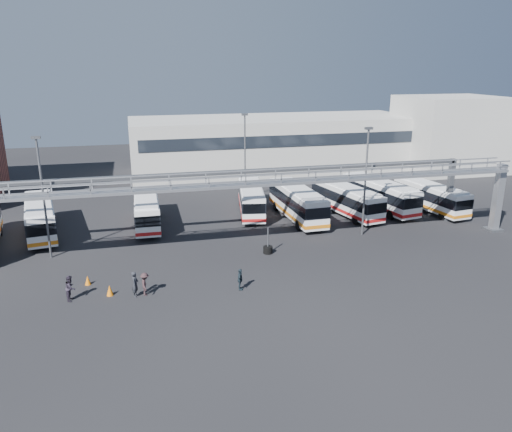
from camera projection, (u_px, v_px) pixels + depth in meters
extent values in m
plane|color=black|center=(258.00, 276.00, 38.33)|extent=(140.00, 140.00, 0.00)
cube|color=#93959B|center=(498.00, 198.00, 47.81)|extent=(0.70, 0.70, 6.60)
cube|color=#4C4F54|center=(493.00, 229.00, 48.74)|extent=(1.40, 1.40, 0.25)
cube|color=#93959B|center=(244.00, 184.00, 41.18)|extent=(50.00, 1.80, 0.22)
cube|color=#93959B|center=(246.00, 175.00, 40.11)|extent=(50.00, 0.10, 0.10)
cube|color=#93959B|center=(241.00, 171.00, 41.69)|extent=(50.00, 0.10, 0.10)
cube|color=#4C4F54|center=(234.00, 172.00, 44.83)|extent=(45.00, 0.50, 0.35)
cube|color=#9E9E99|center=(273.00, 144.00, 75.19)|extent=(42.00, 14.00, 8.00)
cube|color=#B2B2AD|center=(450.00, 134.00, 75.23)|extent=(14.00, 12.00, 11.00)
cylinder|color=#4C4F54|center=(44.00, 200.00, 40.57)|extent=(0.18, 0.18, 10.00)
cube|color=#4C4F54|center=(36.00, 138.00, 39.07)|extent=(0.70, 0.35, 0.22)
cylinder|color=#4C4F54|center=(365.00, 184.00, 46.15)|extent=(0.18, 0.18, 10.00)
cube|color=#4C4F54|center=(369.00, 128.00, 44.65)|extent=(0.70, 0.35, 0.22)
cylinder|color=#4C4F54|center=(245.00, 159.00, 58.20)|extent=(0.18, 0.18, 10.00)
cube|color=#4C4F54|center=(245.00, 114.00, 56.70)|extent=(0.70, 0.35, 0.22)
cylinder|color=black|center=(0.00, 230.00, 47.27)|extent=(0.44, 1.03, 1.00)
cube|color=silver|center=(40.00, 217.00, 47.15)|extent=(4.16, 10.90, 2.66)
cube|color=black|center=(40.00, 214.00, 47.06)|extent=(4.23, 10.97, 1.06)
cube|color=#C76B12|center=(41.00, 226.00, 47.43)|extent=(4.22, 10.96, 0.34)
cube|color=silver|center=(38.00, 202.00, 46.74)|extent=(3.74, 9.81, 0.15)
cylinder|color=black|center=(30.00, 242.00, 44.12)|extent=(0.45, 1.00, 0.97)
cylinder|color=black|center=(56.00, 239.00, 44.96)|extent=(0.45, 1.00, 0.97)
cylinder|color=black|center=(29.00, 221.00, 50.09)|extent=(0.45, 1.00, 0.97)
cylinder|color=black|center=(53.00, 219.00, 50.93)|extent=(0.45, 1.00, 0.97)
cube|color=silver|center=(147.00, 210.00, 49.80)|extent=(2.46, 10.07, 2.51)
cube|color=black|center=(147.00, 207.00, 49.72)|extent=(2.52, 10.13, 1.00)
cube|color=#A41414|center=(147.00, 218.00, 50.06)|extent=(2.51, 10.12, 0.32)
cube|color=silver|center=(146.00, 197.00, 49.41)|extent=(2.22, 9.06, 0.15)
cylinder|color=black|center=(137.00, 232.00, 46.95)|extent=(0.29, 0.92, 0.91)
cylinder|color=black|center=(159.00, 230.00, 47.39)|extent=(0.29, 0.92, 0.91)
cylinder|color=black|center=(137.00, 213.00, 52.93)|extent=(0.29, 0.92, 0.91)
cylinder|color=black|center=(157.00, 212.00, 53.37)|extent=(0.29, 0.92, 0.91)
cube|color=silver|center=(251.00, 198.00, 53.88)|extent=(4.10, 10.51, 2.56)
cube|color=black|center=(251.00, 196.00, 53.79)|extent=(4.17, 10.57, 1.03)
cube|color=#A41414|center=(251.00, 206.00, 54.14)|extent=(4.16, 10.56, 0.33)
cube|color=silver|center=(251.00, 186.00, 53.48)|extent=(3.69, 9.45, 0.15)
cylinder|color=black|center=(243.00, 218.00, 51.04)|extent=(0.44, 0.97, 0.93)
cylinder|color=black|center=(263.00, 218.00, 51.18)|extent=(0.44, 0.97, 0.93)
cylinder|color=black|center=(240.00, 201.00, 57.30)|extent=(0.44, 0.97, 0.93)
cylinder|color=black|center=(258.00, 201.00, 57.44)|extent=(0.44, 0.97, 0.93)
cube|color=silver|center=(297.00, 202.00, 51.91)|extent=(2.88, 11.19, 2.78)
cube|color=black|center=(297.00, 199.00, 51.82)|extent=(2.95, 11.25, 1.11)
cube|color=#C76B12|center=(297.00, 211.00, 52.20)|extent=(2.94, 11.24, 0.35)
cube|color=silver|center=(298.00, 188.00, 51.48)|extent=(2.60, 10.07, 0.16)
cylinder|color=black|center=(299.00, 225.00, 48.74)|extent=(0.34, 1.02, 1.01)
cylinder|color=black|center=(320.00, 223.00, 49.34)|extent=(0.34, 1.02, 1.01)
cylinder|color=black|center=(276.00, 206.00, 55.28)|extent=(0.34, 1.02, 1.01)
cylinder|color=black|center=(295.00, 205.00, 55.88)|extent=(0.34, 1.02, 1.01)
cube|color=silver|center=(346.00, 199.00, 53.44)|extent=(4.24, 10.64, 2.60)
cube|color=black|center=(347.00, 196.00, 53.35)|extent=(4.31, 10.71, 1.04)
cube|color=#A41414|center=(346.00, 207.00, 53.71)|extent=(4.30, 10.70, 0.33)
cube|color=silver|center=(347.00, 187.00, 53.04)|extent=(3.82, 9.58, 0.15)
cylinder|color=black|center=(356.00, 220.00, 50.50)|extent=(0.45, 0.98, 0.94)
cylinder|color=black|center=(373.00, 217.00, 51.34)|extent=(0.45, 0.98, 0.94)
cylinder|color=black|center=(321.00, 204.00, 56.27)|extent=(0.45, 0.98, 0.94)
cylinder|color=black|center=(337.00, 202.00, 57.12)|extent=(0.45, 0.98, 0.94)
cube|color=silver|center=(379.00, 194.00, 55.16)|extent=(4.35, 11.23, 2.74)
cube|color=black|center=(380.00, 191.00, 55.06)|extent=(4.42, 11.30, 1.10)
cube|color=#A41414|center=(379.00, 203.00, 55.44)|extent=(4.41, 11.29, 0.35)
cube|color=silver|center=(380.00, 181.00, 54.73)|extent=(3.92, 10.11, 0.16)
cylinder|color=black|center=(391.00, 215.00, 52.04)|extent=(0.47, 1.03, 1.00)
cylinder|color=black|center=(408.00, 213.00, 52.92)|extent=(0.47, 1.03, 1.00)
cylinder|color=black|center=(352.00, 199.00, 58.17)|extent=(0.47, 1.03, 1.00)
cylinder|color=black|center=(368.00, 197.00, 59.05)|extent=(0.47, 1.03, 1.00)
cube|color=silver|center=(430.00, 196.00, 54.81)|extent=(3.62, 10.22, 2.50)
cube|color=black|center=(431.00, 194.00, 54.72)|extent=(3.69, 10.29, 1.00)
cube|color=#C76B12|center=(429.00, 204.00, 55.07)|extent=(3.68, 10.28, 0.32)
cube|color=silver|center=(432.00, 185.00, 54.42)|extent=(3.26, 9.20, 0.15)
cylinder|color=black|center=(442.00, 216.00, 51.96)|extent=(0.39, 0.94, 0.91)
cylinder|color=black|center=(458.00, 214.00, 52.68)|extent=(0.39, 0.94, 0.91)
cylinder|color=black|center=(403.00, 201.00, 57.64)|extent=(0.39, 0.94, 0.91)
cylinder|color=black|center=(418.00, 199.00, 58.37)|extent=(0.39, 0.94, 0.91)
imported|color=black|center=(135.00, 284.00, 34.75)|extent=(0.62, 0.78, 1.87)
imported|color=#26202D|center=(70.00, 288.00, 34.25)|extent=(0.81, 0.97, 1.80)
imported|color=#2F1F22|center=(145.00, 284.00, 34.98)|extent=(0.65, 1.09, 1.67)
imported|color=#18232B|center=(240.00, 279.00, 35.80)|extent=(0.69, 1.02, 1.61)
cone|color=orange|center=(88.00, 280.00, 36.78)|extent=(0.58, 0.58, 0.70)
cone|color=orange|center=(110.00, 290.00, 35.06)|extent=(0.59, 0.59, 0.77)
cylinder|color=black|center=(268.00, 252.00, 42.91)|extent=(0.81, 0.81, 0.19)
cylinder|color=black|center=(268.00, 250.00, 42.85)|extent=(0.81, 0.81, 0.19)
cylinder|color=black|center=(268.00, 247.00, 42.79)|extent=(0.81, 0.81, 0.19)
cylinder|color=#4C4F54|center=(268.00, 241.00, 42.61)|extent=(0.12, 0.12, 2.30)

